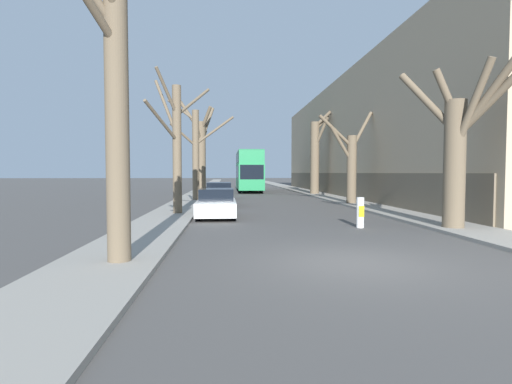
{
  "coord_description": "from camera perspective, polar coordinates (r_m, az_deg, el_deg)",
  "views": [
    {
      "loc": [
        -2.95,
        -8.98,
        2.1
      ],
      "look_at": [
        -0.08,
        29.76,
        0.22
      ],
      "focal_mm": 28.0,
      "sensor_mm": 36.0,
      "label": 1
    }
  ],
  "objects": [
    {
      "name": "sidewalk_left",
      "position": [
        59.08,
        -6.84,
        0.78
      ],
      "size": [
        2.35,
        120.0,
        0.12
      ],
      "primitive_type": "cube",
      "color": "gray",
      "rests_on": "ground"
    },
    {
      "name": "street_tree_left_0",
      "position": [
        9.44,
        -19.56,
        10.62
      ],
      "size": [
        1.58,
        1.85,
        7.24
      ],
      "color": "brown",
      "rests_on": "ground"
    },
    {
      "name": "sidewalk_right",
      "position": [
        59.64,
        4.05,
        0.81
      ],
      "size": [
        2.35,
        120.0,
        0.12
      ],
      "primitive_type": "cube",
      "color": "gray",
      "rests_on": "ground"
    },
    {
      "name": "street_tree_left_3",
      "position": [
        39.02,
        -7.87,
        5.77
      ],
      "size": [
        3.52,
        3.0,
        9.15
      ],
      "color": "brown",
      "rests_on": "ground"
    },
    {
      "name": "parked_car_1",
      "position": [
        25.44,
        -5.3,
        -0.41
      ],
      "size": [
        1.72,
        4.53,
        1.47
      ],
      "color": "black",
      "rests_on": "ground"
    },
    {
      "name": "ground_plane",
      "position": [
        9.69,
        13.8,
        -9.82
      ],
      "size": [
        300.0,
        300.0,
        0.0
      ],
      "primitive_type": "plane",
      "color": "#4C4947"
    },
    {
      "name": "street_tree_left_2",
      "position": [
        29.51,
        -8.62,
        5.71
      ],
      "size": [
        4.95,
        2.33,
        7.56
      ],
      "color": "brown",
      "rests_on": "ground"
    },
    {
      "name": "parked_car_2",
      "position": [
        31.95,
        -5.08,
        0.13
      ],
      "size": [
        1.75,
        4.34,
        1.34
      ],
      "color": "black",
      "rests_on": "ground"
    },
    {
      "name": "double_decker_bus",
      "position": [
        44.33,
        -1.04,
        3.29
      ],
      "size": [
        2.6,
        11.05,
        4.4
      ],
      "color": "#1E7F47",
      "rests_on": "ground"
    },
    {
      "name": "parked_car_0",
      "position": [
        18.78,
        -5.67,
        -1.69
      ],
      "size": [
        1.79,
        4.01,
        1.35
      ],
      "color": "silver",
      "rests_on": "ground"
    },
    {
      "name": "street_tree_right_1",
      "position": [
        26.86,
        13.36,
        3.98
      ],
      "size": [
        3.97,
        1.37,
        6.19
      ],
      "color": "brown",
      "rests_on": "ground"
    },
    {
      "name": "traffic_bollard",
      "position": [
        15.71,
        14.67,
        -2.86
      ],
      "size": [
        0.28,
        0.29,
        1.16
      ],
      "color": "white",
      "rests_on": "ground"
    },
    {
      "name": "street_tree_left_1",
      "position": [
        20.01,
        -11.3,
        6.96
      ],
      "size": [
        2.73,
        5.01,
        6.9
      ],
      "color": "brown",
      "rests_on": "ground"
    },
    {
      "name": "street_tree_right_0",
      "position": [
        16.03,
        26.88,
        5.62
      ],
      "size": [
        3.03,
        4.01,
        5.95
      ],
      "color": "brown",
      "rests_on": "ground"
    },
    {
      "name": "building_facade_right",
      "position": [
        39.45,
        17.88,
        7.12
      ],
      "size": [
        10.08,
        46.29,
        10.38
      ],
      "color": "tan",
      "rests_on": "ground"
    },
    {
      "name": "street_tree_right_2",
      "position": [
        38.41,
        8.54,
        5.4
      ],
      "size": [
        2.73,
        2.3,
        8.67
      ],
      "color": "brown",
      "rests_on": "ground"
    }
  ]
}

